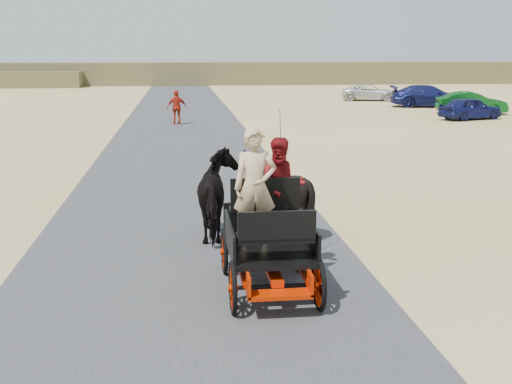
{
  "coord_description": "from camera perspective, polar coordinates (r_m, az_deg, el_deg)",
  "views": [
    {
      "loc": [
        -0.12,
        -10.27,
        3.64
      ],
      "look_at": [
        1.19,
        0.71,
        1.2
      ],
      "focal_mm": 45.0,
      "sensor_mm": 36.0,
      "label": 1
    }
  ],
  "objects": [
    {
      "name": "pedestrian",
      "position": [
        32.72,
        -7.05,
        7.48
      ],
      "size": [
        1.08,
        0.64,
        1.73
      ],
      "primitive_type": "imported",
      "rotation": [
        0.0,
        0.0,
        3.38
      ],
      "color": "#A52312",
      "rests_on": "ground"
    },
    {
      "name": "ground",
      "position": [
        10.9,
        -5.81,
        -7.14
      ],
      "size": [
        140.0,
        140.0,
        0.0
      ],
      "primitive_type": "plane",
      "color": "tan"
    },
    {
      "name": "car_b",
      "position": [
        39.98,
        18.58,
        7.52
      ],
      "size": [
        4.16,
        2.16,
        1.31
      ],
      "primitive_type": "imported",
      "rotation": [
        0.0,
        0.0,
        1.36
      ],
      "color": "#0C4C19",
      "rests_on": "ground"
    },
    {
      "name": "ridge_far",
      "position": [
        72.31,
        -6.79,
        10.42
      ],
      "size": [
        140.0,
        6.0,
        2.4
      ],
      "primitive_type": "cube",
      "color": "brown",
      "rests_on": "ground"
    },
    {
      "name": "driver_man",
      "position": [
        9.71,
        -0.09,
        0.43
      ],
      "size": [
        0.66,
        0.43,
        1.8
      ],
      "primitive_type": "imported",
      "color": "tan",
      "rests_on": "carriage"
    },
    {
      "name": "car_c",
      "position": [
        44.24,
        15.11,
        8.23
      ],
      "size": [
        5.28,
        2.99,
        1.44
      ],
      "primitive_type": "imported",
      "rotation": [
        0.0,
        0.0,
        1.36
      ],
      "color": "navy",
      "rests_on": "ground"
    },
    {
      "name": "road",
      "position": [
        10.9,
        -5.81,
        -7.11
      ],
      "size": [
        6.0,
        140.0,
        0.01
      ],
      "primitive_type": "cube",
      "color": "#38383A",
      "rests_on": "ground"
    },
    {
      "name": "car_d",
      "position": [
        49.15,
        10.13,
        8.69
      ],
      "size": [
        4.6,
        2.96,
        1.18
      ],
      "primitive_type": "imported",
      "rotation": [
        0.0,
        0.0,
        1.32
      ],
      "color": "silver",
      "rests_on": "ground"
    },
    {
      "name": "passenger_woman",
      "position": [
        10.33,
        2.31,
        0.52
      ],
      "size": [
        0.77,
        0.6,
        1.58
      ],
      "primitive_type": "imported",
      "color": "#660C0F",
      "rests_on": "carriage"
    },
    {
      "name": "carriage",
      "position": [
        10.02,
        1.09,
        -6.66
      ],
      "size": [
        1.3,
        2.4,
        0.72
      ],
      "primitive_type": null,
      "color": "black",
      "rests_on": "ground"
    },
    {
      "name": "horse_left",
      "position": [
        12.72,
        -3.21,
        -0.26
      ],
      "size": [
        0.91,
        2.01,
        1.7
      ],
      "primitive_type": "imported",
      "rotation": [
        0.0,
        0.0,
        3.14
      ],
      "color": "black",
      "rests_on": "ground"
    },
    {
      "name": "car_a",
      "position": [
        36.74,
        18.51,
        7.07
      ],
      "size": [
        3.84,
        2.5,
        1.22
      ],
      "primitive_type": "imported",
      "rotation": [
        0.0,
        0.0,
        1.89
      ],
      "color": "navy",
      "rests_on": "ground"
    },
    {
      "name": "horse_right",
      "position": [
        12.83,
        1.7,
        -0.13
      ],
      "size": [
        1.37,
        1.54,
        1.7
      ],
      "primitive_type": "imported",
      "rotation": [
        0.0,
        0.0,
        3.14
      ],
      "color": "black",
      "rests_on": "ground"
    }
  ]
}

